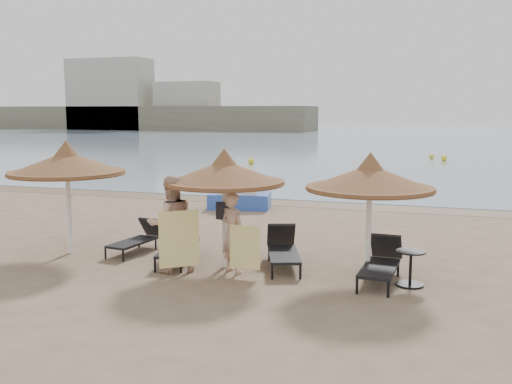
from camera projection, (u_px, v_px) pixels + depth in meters
ground at (208, 273)px, 12.08m from camera, size 160.00×160.00×0.00m
sea at (410, 132)px, 87.38m from camera, size 200.00×140.00×0.03m
wet_sand_strip at (307, 204)px, 20.93m from camera, size 200.00×1.60×0.01m
far_shore at (251, 113)px, 92.59m from camera, size 150.00×54.80×12.00m
palapa_left at (67, 164)px, 13.43m from camera, size 2.74×2.74×2.72m
palapa_center at (224, 173)px, 12.24m from camera, size 2.63×2.63×2.61m
palapa_right at (370, 178)px, 11.45m from camera, size 2.61×2.61×2.59m
lounger_far_left at (138, 238)px, 13.84m from camera, size 0.77×1.75×0.76m
lounger_near_left at (179, 244)px, 13.03m from camera, size 0.99×1.96×0.84m
lounger_near_right at (283, 249)px, 12.59m from camera, size 1.22×2.01×0.85m
lounger_far_right at (381, 262)px, 11.49m from camera, size 0.73×1.95×0.86m
side_table at (410, 269)px, 11.16m from camera, size 0.58×0.58×0.70m
person_left at (171, 216)px, 12.01m from camera, size 1.31×1.24×2.40m
person_right at (233, 226)px, 11.96m from camera, size 1.09×0.96×2.00m
towel_left at (179, 239)px, 11.63m from camera, size 0.66×0.54×1.17m
towel_right at (245, 247)px, 11.67m from camera, size 0.66×0.02×0.92m
bag_patterned at (228, 215)px, 12.55m from camera, size 0.28×0.20×0.34m
bag_dark at (222, 211)px, 12.21m from camera, size 0.28×0.15×0.38m
pedal_boat at (239, 198)px, 19.99m from camera, size 2.30×1.61×0.98m
buoy_left at (251, 161)px, 35.92m from camera, size 0.39×0.39×0.39m
buoy_mid at (432, 156)px, 40.07m from camera, size 0.34×0.34×0.34m
buoy_extra at (444, 158)px, 38.13m from camera, size 0.39×0.39×0.39m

